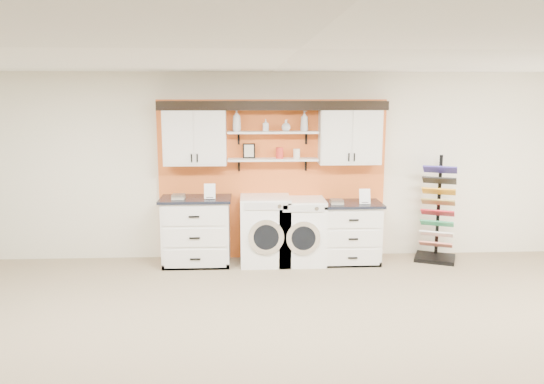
{
  "coord_description": "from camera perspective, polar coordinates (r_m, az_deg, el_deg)",
  "views": [
    {
      "loc": [
        -0.4,
        -3.93,
        2.47
      ],
      "look_at": [
        -0.09,
        2.3,
        1.32
      ],
      "focal_mm": 35.0,
      "sensor_mm": 36.0,
      "label": 1
    }
  ],
  "objects": [
    {
      "name": "ceiling",
      "position": [
        3.97,
        3.04,
        15.16
      ],
      "size": [
        10.0,
        10.0,
        0.0
      ],
      "primitive_type": "plane",
      "rotation": [
        3.14,
        0.0,
        0.0
      ],
      "color": "white",
      "rests_on": "wall_back"
    },
    {
      "name": "wall_back",
      "position": [
        8.02,
        0.02,
        2.76
      ],
      "size": [
        10.0,
        0.0,
        10.0
      ],
      "primitive_type": "plane",
      "rotation": [
        1.57,
        0.0,
        0.0
      ],
      "color": "silver",
      "rests_on": "floor"
    },
    {
      "name": "accent_panel",
      "position": [
        8.01,
        0.03,
        1.31
      ],
      "size": [
        3.4,
        0.07,
        2.4
      ],
      "primitive_type": "cube",
      "color": "orange",
      "rests_on": "wall_back"
    },
    {
      "name": "upper_cabinet_left",
      "position": [
        7.79,
        -8.28,
        5.98
      ],
      "size": [
        0.9,
        0.35,
        0.84
      ],
      "color": "white",
      "rests_on": "wall_back"
    },
    {
      "name": "upper_cabinet_right",
      "position": [
        7.9,
        8.36,
        6.04
      ],
      "size": [
        0.9,
        0.35,
        0.84
      ],
      "color": "white",
      "rests_on": "wall_back"
    },
    {
      "name": "shelf_lower",
      "position": [
        7.8,
        0.09,
        3.51
      ],
      "size": [
        1.32,
        0.28,
        0.03
      ],
      "primitive_type": "cube",
      "color": "white",
      "rests_on": "wall_back"
    },
    {
      "name": "shelf_upper",
      "position": [
        7.76,
        0.09,
        6.45
      ],
      "size": [
        1.32,
        0.28,
        0.03
      ],
      "primitive_type": "cube",
      "color": "white",
      "rests_on": "wall_back"
    },
    {
      "name": "crown_molding",
      "position": [
        7.76,
        0.09,
        9.38
      ],
      "size": [
        3.3,
        0.41,
        0.13
      ],
      "color": "black",
      "rests_on": "wall_back"
    },
    {
      "name": "picture_frame",
      "position": [
        7.83,
        -2.49,
        4.45
      ],
      "size": [
        0.18,
        0.02,
        0.22
      ],
      "color": "black",
      "rests_on": "shelf_lower"
    },
    {
      "name": "canister_red",
      "position": [
        7.8,
        0.83,
        4.21
      ],
      "size": [
        0.11,
        0.11,
        0.16
      ],
      "primitive_type": "cylinder",
      "color": "red",
      "rests_on": "shelf_lower"
    },
    {
      "name": "canister_cream",
      "position": [
        7.82,
        2.66,
        4.14
      ],
      "size": [
        0.1,
        0.1,
        0.14
      ],
      "primitive_type": "cylinder",
      "color": "silver",
      "rests_on": "shelf_lower"
    },
    {
      "name": "base_cabinet_left",
      "position": [
        7.86,
        -8.12,
        -4.19
      ],
      "size": [
        1.02,
        0.66,
        1.0
      ],
      "color": "white",
      "rests_on": "floor"
    },
    {
      "name": "base_cabinet_right",
      "position": [
        7.99,
        8.3,
        -4.3
      ],
      "size": [
        0.93,
        0.66,
        0.91
      ],
      "color": "white",
      "rests_on": "floor"
    },
    {
      "name": "washer",
      "position": [
        7.83,
        -0.73,
        -4.11
      ],
      "size": [
        0.72,
        0.71,
        1.01
      ],
      "color": "white",
      "rests_on": "floor"
    },
    {
      "name": "dryer",
      "position": [
        7.87,
        3.14,
        -4.21
      ],
      "size": [
        0.69,
        0.71,
        0.96
      ],
      "color": "white",
      "rests_on": "floor"
    },
    {
      "name": "sample_rack",
      "position": [
        8.36,
        17.3,
        -3.59
      ],
      "size": [
        0.72,
        0.67,
        1.58
      ],
      "rotation": [
        0.0,
        0.0,
        -0.41
      ],
      "color": "black",
      "rests_on": "floor"
    },
    {
      "name": "soap_bottle_a",
      "position": [
        7.74,
        -3.82,
        7.69
      ],
      "size": [
        0.16,
        0.16,
        0.31
      ],
      "primitive_type": "imported",
      "rotation": [
        0.0,
        0.0,
        -1.22
      ],
      "color": "silver",
      "rests_on": "shelf_upper"
    },
    {
      "name": "soap_bottle_b",
      "position": [
        7.75,
        -0.69,
        7.21
      ],
      "size": [
        0.08,
        0.09,
        0.18
      ],
      "primitive_type": "imported",
      "rotation": [
        0.0,
        0.0,
        3.19
      ],
      "color": "silver",
      "rests_on": "shelf_upper"
    },
    {
      "name": "soap_bottle_c",
      "position": [
        7.77,
        1.51,
        7.17
      ],
      "size": [
        0.13,
        0.13,
        0.17
      ],
      "primitive_type": "imported",
      "rotation": [
        0.0,
        0.0,
        1.61
      ],
      "color": "silver",
      "rests_on": "shelf_upper"
    },
    {
      "name": "soap_bottle_d",
      "position": [
        7.79,
        3.5,
        7.64
      ],
      "size": [
        0.16,
        0.16,
        0.29
      ],
      "primitive_type": "imported",
      "rotation": [
        0.0,
        0.0,
        2.28
      ],
      "color": "silver",
      "rests_on": "shelf_upper"
    }
  ]
}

